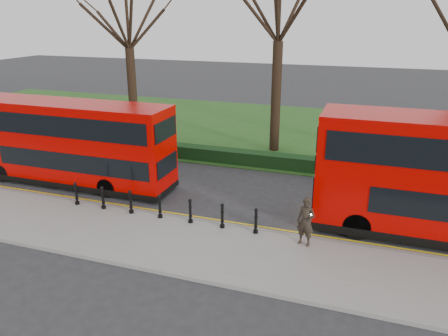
% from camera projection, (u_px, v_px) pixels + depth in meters
% --- Properties ---
extents(ground, '(120.00, 120.00, 0.00)m').
position_uv_depth(ground, '(180.00, 209.00, 19.54)').
color(ground, '#28282B').
rests_on(ground, ground).
extents(pavement, '(60.00, 4.00, 0.15)m').
position_uv_depth(pavement, '(148.00, 238.00, 16.85)').
color(pavement, gray).
rests_on(pavement, ground).
extents(kerb, '(60.00, 0.25, 0.16)m').
position_uv_depth(kerb, '(170.00, 217.00, 18.63)').
color(kerb, slate).
rests_on(kerb, ground).
extents(grass_verge, '(60.00, 18.00, 0.06)m').
position_uv_depth(grass_verge, '(263.00, 129.00, 32.89)').
color(grass_verge, '#224B19').
rests_on(grass_verge, ground).
extents(hedge, '(60.00, 0.90, 0.80)m').
position_uv_depth(hedge, '(228.00, 156.00, 25.47)').
color(hedge, black).
rests_on(hedge, ground).
extents(yellow_line_outer, '(60.00, 0.10, 0.01)m').
position_uv_depth(yellow_line_outer, '(173.00, 215.00, 18.92)').
color(yellow_line_outer, yellow).
rests_on(yellow_line_outer, ground).
extents(yellow_line_inner, '(60.00, 0.10, 0.01)m').
position_uv_depth(yellow_line_inner, '(175.00, 213.00, 19.10)').
color(yellow_line_inner, yellow).
rests_on(yellow_line_inner, ground).
extents(tree_left, '(7.11, 7.11, 11.11)m').
position_uv_depth(tree_left, '(127.00, 16.00, 28.21)').
color(tree_left, black).
rests_on(tree_left, ground).
extents(tree_mid, '(7.84, 7.84, 12.25)m').
position_uv_depth(tree_mid, '(280.00, 1.00, 24.85)').
color(tree_mid, black).
rests_on(tree_mid, ground).
extents(bollard_row, '(8.45, 0.15, 1.00)m').
position_uv_depth(bollard_row, '(160.00, 207.00, 18.21)').
color(bollard_row, black).
rests_on(bollard_row, pavement).
extents(bus_lead, '(10.54, 2.42, 4.19)m').
position_uv_depth(bus_lead, '(71.00, 144.00, 21.82)').
color(bus_lead, '#B20200').
rests_on(bus_lead, ground).
extents(pedestrian, '(0.78, 0.61, 1.87)m').
position_uv_depth(pedestrian, '(306.00, 222.00, 15.94)').
color(pedestrian, black).
rests_on(pedestrian, pavement).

